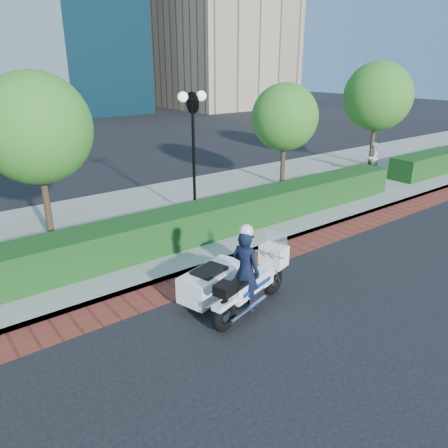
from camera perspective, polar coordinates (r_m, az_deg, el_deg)
ground at (r=10.97m, az=7.35°, el=-8.12°), size 120.00×120.00×0.00m
brick_strip at (r=11.95m, az=2.27°, el=-5.44°), size 60.00×1.00×0.01m
sidewalk at (r=15.37m, az=-8.54°, el=0.62°), size 60.00×8.00×0.15m
hedge_main at (r=13.24m, az=-3.52°, el=0.21°), size 18.00×1.20×1.00m
lamppost at (r=14.50m, az=-4.04°, el=11.40°), size 1.02×0.70×4.21m
tree_b at (r=13.77m, az=-23.37°, el=11.36°), size 3.20×3.20×4.89m
tree_c at (r=18.98m, az=7.96°, el=13.63°), size 2.80×2.80×4.30m
tree_d at (r=23.98m, az=19.44°, el=15.43°), size 3.40×3.40×5.16m
police_motorcycle at (r=9.69m, az=1.31°, el=-7.16°), size 2.61×1.89×2.11m
pedestrian at (r=22.20m, az=18.77°, el=8.12°), size 0.83×0.70×1.53m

